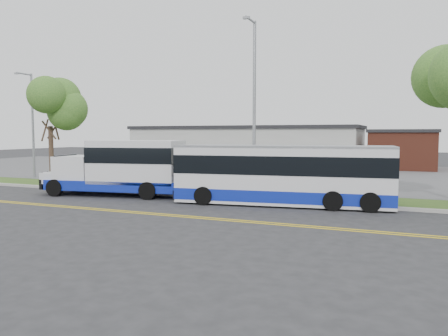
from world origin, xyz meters
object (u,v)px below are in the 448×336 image
at_px(shuttle_bus, 124,166).
at_px(pedestrian, 149,172).
at_px(streetlight_near, 254,102).
at_px(parked_car_b, 119,162).
at_px(streetlight_far, 32,121).
at_px(transit_bus, 282,175).
at_px(tree_west, 50,110).
at_px(parked_car_a, 181,168).

bearing_deg(shuttle_bus, pedestrian, 90.96).
bearing_deg(streetlight_near, parked_car_b, 147.39).
relative_size(streetlight_far, transit_bus, 0.74).
height_order(tree_west, transit_bus, tree_west).
bearing_deg(transit_bus, shuttle_bus, 174.33).
xyz_separation_m(streetlight_near, parked_car_b, (-16.95, 10.84, -4.39)).
height_order(streetlight_far, transit_bus, streetlight_far).
xyz_separation_m(streetlight_near, transit_bus, (2.19, -2.13, -3.75)).
bearing_deg(parked_car_a, parked_car_b, 174.58).
relative_size(streetlight_near, pedestrian, 5.16).
height_order(tree_west, parked_car_a, tree_west).
distance_m(shuttle_bus, transit_bus, 9.12).
xyz_separation_m(streetlight_near, streetlight_far, (-19.00, 2.69, -0.76)).
bearing_deg(streetlight_far, shuttle_bus, -22.77).
relative_size(streetlight_far, pedestrian, 4.34).
distance_m(tree_west, transit_bus, 17.77).
bearing_deg(parked_car_a, transit_bus, -28.62).
height_order(streetlight_near, pedestrian, streetlight_near).
height_order(streetlight_far, pedestrian, streetlight_far).
xyz_separation_m(tree_west, shuttle_bus, (8.07, -2.85, -3.46)).
distance_m(streetlight_far, pedestrian, 11.98).
distance_m(transit_bus, parked_car_a, 15.01).
height_order(streetlight_near, shuttle_bus, streetlight_near).
bearing_deg(shuttle_bus, parked_car_b, 117.46).
relative_size(streetlight_far, parked_car_a, 1.97).
bearing_deg(parked_car_a, streetlight_far, -138.44).
relative_size(streetlight_near, parked_car_b, 1.86).
distance_m(streetlight_near, transit_bus, 4.84).
xyz_separation_m(tree_west, parked_car_a, (6.15, 7.53, -4.35)).
relative_size(shuttle_bus, transit_bus, 0.78).
bearing_deg(parked_car_b, tree_west, -59.36).
relative_size(tree_west, streetlight_near, 0.73).
height_order(streetlight_far, parked_car_a, streetlight_far).
relative_size(tree_west, shuttle_bus, 0.82).
distance_m(tree_west, shuttle_bus, 9.24).
height_order(shuttle_bus, parked_car_b, shuttle_bus).
distance_m(streetlight_near, shuttle_bus, 8.15).
distance_m(streetlight_near, streetlight_far, 19.20).
height_order(tree_west, parked_car_b, tree_west).
distance_m(tree_west, streetlight_far, 4.62).
bearing_deg(parked_car_b, shuttle_bus, -32.85).
bearing_deg(parked_car_b, streetlight_near, -12.62).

